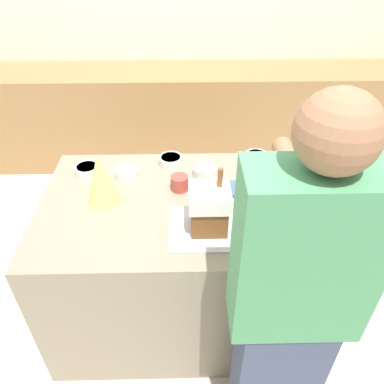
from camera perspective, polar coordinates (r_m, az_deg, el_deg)
name	(u,v)px	position (r m, az deg, el deg)	size (l,w,h in m)	color
ground_plane	(181,307)	(2.59, -1.70, -17.13)	(12.00, 12.00, 0.00)	beige
wall_back	(179,18)	(3.81, -2.03, 24.99)	(8.00, 0.05, 2.60)	white
back_cabinet_block	(180,117)	(3.77, -1.78, 11.39)	(6.00, 0.60, 0.93)	#9E7547
kitchen_island	(180,261)	(2.24, -1.91, -10.43)	(1.43, 0.94, 0.90)	gray
baking_tray	(209,228)	(1.77, 2.53, -5.52)	(0.37, 0.32, 0.01)	silver
gingerbread_house	(209,208)	(1.69, 2.66, -2.46)	(0.18, 0.17, 0.31)	brown
decorative_tree	(101,179)	(1.90, -13.71, 1.97)	(0.17, 0.17, 0.28)	#DBD675
candy_bowl_far_right	(87,169)	(2.21, -15.68, 3.33)	(0.14, 0.14, 0.05)	white
candy_bowl_front_corner	(205,171)	(2.11, 1.99, 3.22)	(0.13, 0.13, 0.05)	white
candy_bowl_behind_tray	(201,192)	(1.96, 1.34, 0.05)	(0.10, 0.10, 0.05)	white
candy_bowl_near_tray_right	(282,182)	(2.10, 13.60, 1.54)	(0.10, 0.10, 0.04)	white
candy_bowl_near_tray_left	(171,160)	(2.21, -3.24, 4.86)	(0.14, 0.14, 0.05)	silver
candy_bowl_center_rear	(126,172)	(2.14, -9.99, 2.98)	(0.13, 0.13, 0.05)	white
candy_bowl_far_left	(256,157)	(2.26, 9.74, 5.25)	(0.13, 0.13, 0.05)	white
cookbook	(242,189)	(2.02, 7.66, 0.48)	(0.24, 0.13, 0.02)	#3F598C
mug	(179,183)	(1.99, -1.92, 1.39)	(0.09, 0.09, 0.08)	#B24238
person	(291,308)	(1.51, 14.82, -16.71)	(0.46, 0.58, 1.77)	#424C6B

